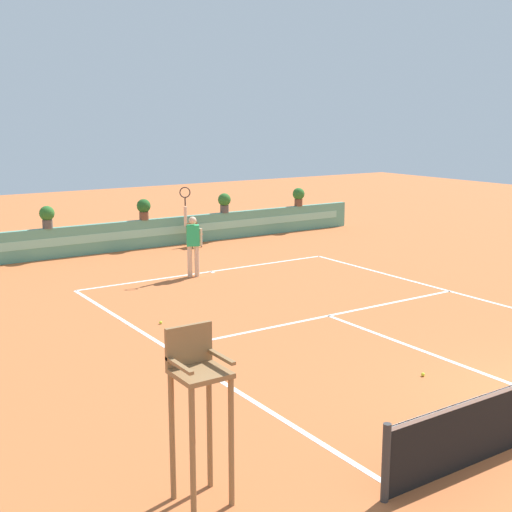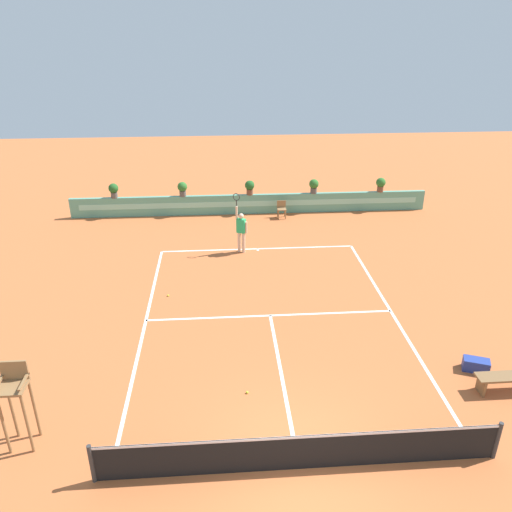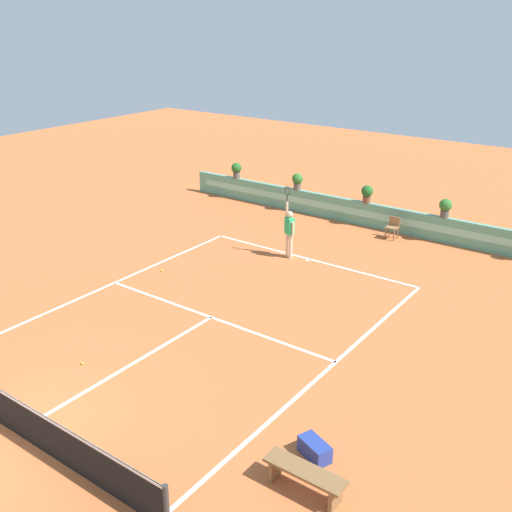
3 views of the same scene
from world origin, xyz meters
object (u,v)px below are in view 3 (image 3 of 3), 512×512
bench_courtside (305,475)px  tennis_ball_near_baseline (83,363)px  potted_plant_centre (367,193)px  tennis_ball_mid_court (162,271)px  ball_kid_chair (393,227)px  tennis_player (289,230)px  potted_plant_left (297,180)px  potted_plant_right (445,207)px  gear_bag (315,449)px  potted_plant_far_left (236,169)px

bench_courtside → tennis_ball_near_baseline: (-6.80, 0.42, -0.34)m
potted_plant_centre → bench_courtside: bearing=-67.7°
potted_plant_centre → tennis_ball_mid_court: bearing=-112.4°
ball_kid_chair → bench_courtside: bearing=-72.3°
tennis_player → potted_plant_left: tennis_player is taller
ball_kid_chair → tennis_player: 4.63m
potted_plant_left → potted_plant_centre: bearing=0.0°
tennis_player → potted_plant_right: size_ratio=3.57×
potted_plant_centre → tennis_player: bearing=-97.9°
gear_bag → tennis_ball_near_baseline: gear_bag is taller
tennis_ball_near_baseline → potted_plant_right: size_ratio=0.09×
ball_kid_chair → potted_plant_right: (1.71, 0.73, 0.93)m
tennis_player → bench_courtside: bearing=-55.5°
potted_plant_far_left → gear_bag: bearing=-47.4°
gear_bag → potted_plant_right: size_ratio=0.97×
bench_courtside → potted_plant_centre: bearing=112.3°
tennis_player → potted_plant_centre: tennis_player is taller
gear_bag → potted_plant_left: size_ratio=0.97×
tennis_ball_near_baseline → potted_plant_far_left: potted_plant_far_left is taller
tennis_ball_mid_court → tennis_ball_near_baseline: bearing=-65.1°
gear_bag → tennis_ball_near_baseline: 6.49m
bench_courtside → tennis_player: size_ratio=0.62×
tennis_ball_near_baseline → potted_plant_right: (4.20, 13.83, 1.38)m
gear_bag → tennis_player: 10.59m
bench_courtside → potted_plant_right: potted_plant_right is taller
potted_plant_left → potted_plant_far_left: same height
potted_plant_far_left → potted_plant_right: bearing=0.0°
potted_plant_centre → gear_bag: bearing=-67.5°
ball_kid_chair → bench_courtside: ball_kid_chair is taller
potted_plant_centre → potted_plant_left: bearing=180.0°
potted_plant_right → tennis_ball_mid_court: bearing=-128.6°
bench_courtside → potted_plant_right: size_ratio=2.21×
ball_kid_chair → potted_plant_centre: potted_plant_centre is taller
potted_plant_far_left → potted_plant_centre: (6.72, 0.00, 0.00)m
gear_bag → potted_plant_far_left: size_ratio=0.97×
gear_bag → potted_plant_left: 16.05m
ball_kid_chair → tennis_ball_mid_court: (-5.00, -7.68, -0.44)m
ball_kid_chair → potted_plant_centre: bearing=154.6°
tennis_ball_mid_court → potted_plant_left: size_ratio=0.09×
bench_courtside → potted_plant_far_left: bearing=131.4°
gear_bag → potted_plant_left: (-8.87, 13.32, 1.23)m
ball_kid_chair → potted_plant_far_left: bearing=174.9°
gear_bag → potted_plant_centre: 14.47m
gear_bag → potted_plant_centre: potted_plant_centre is taller
ball_kid_chair → tennis_player: size_ratio=0.33×
potted_plant_left → potted_plant_right: same height
tennis_player → tennis_ball_mid_court: tennis_player is taller
potted_plant_right → potted_plant_centre: bearing=180.0°
gear_bag → ball_kid_chair: bearing=107.5°
tennis_player → tennis_ball_near_baseline: bearing=-91.8°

